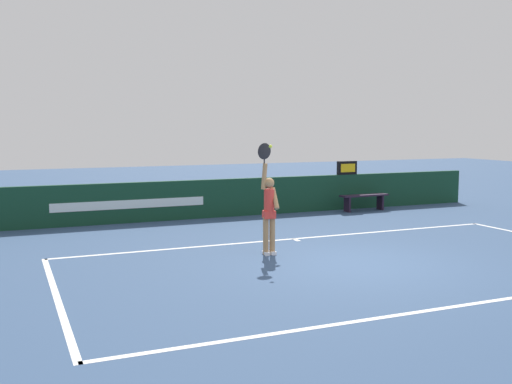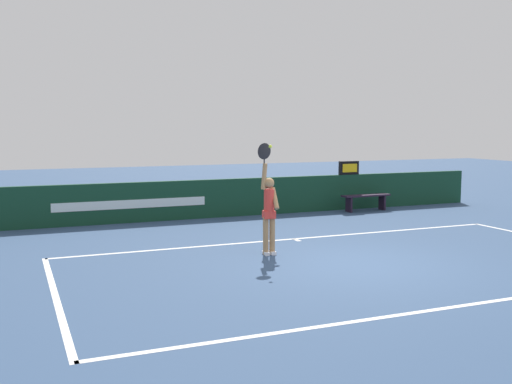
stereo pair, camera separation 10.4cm
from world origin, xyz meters
name	(u,v)px [view 1 (the left image)]	position (x,y,z in m)	size (l,w,h in m)	color
ground_plane	(359,264)	(0.00, 0.00, 0.00)	(60.00, 60.00, 0.00)	#30496D
court_lines	(359,264)	(0.00, 0.00, 0.00)	(11.37, 5.87, 0.00)	white
back_wall	(234,197)	(-0.01, 6.82, 0.56)	(17.00, 0.18, 1.13)	#113A26
speed_display	(347,168)	(3.93, 6.82, 1.35)	(0.68, 0.14, 0.44)	black
tennis_player	(269,209)	(-1.25, 1.51, 0.97)	(0.44, 0.36, 2.36)	#A37C51
tennis_ball	(270,146)	(-1.33, 1.28, 2.28)	(0.07, 0.07, 0.07)	#CAE736
courtside_bench_near	(364,198)	(4.21, 6.23, 0.40)	(1.67, 0.40, 0.52)	black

